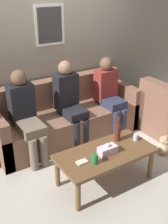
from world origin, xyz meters
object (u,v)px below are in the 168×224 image
object	(u,v)px
coffee_table	(106,156)
drinking_glass	(136,137)
teddy_bear	(163,146)
couch_main	(66,118)
person_right	(109,92)
person_middle	(70,100)
wine_bottle	(118,132)
person_left	(26,113)

from	to	relation	value
coffee_table	drinking_glass	distance (m)	0.50
drinking_glass	teddy_bear	size ratio (longest dim) A/B	0.30
couch_main	person_right	world-z (taller)	person_right
drinking_glass	person_middle	distance (m)	1.18
wine_bottle	drinking_glass	distance (m)	0.25
drinking_glass	person_left	world-z (taller)	person_left
coffee_table	person_right	world-z (taller)	person_right
couch_main	teddy_bear	size ratio (longest dim) A/B	8.00
wine_bottle	teddy_bear	bearing A→B (deg)	-7.27
couch_main	person_right	bearing A→B (deg)	-14.38
coffee_table	person_middle	xyz separation A→B (m)	(0.15, 1.12, 0.31)
couch_main	drinking_glass	size ratio (longest dim) A/B	26.94
person_middle	coffee_table	bearing A→B (deg)	-97.42
couch_main	person_right	distance (m)	0.82
drinking_glass	wine_bottle	bearing A→B (deg)	147.83
couch_main	drinking_glass	distance (m)	1.30
drinking_glass	coffee_table	bearing A→B (deg)	-178.35
person_middle	person_right	bearing A→B (deg)	-3.58
coffee_table	drinking_glass	bearing A→B (deg)	1.65
person_middle	drinking_glass	bearing A→B (deg)	-72.63
person_left	person_right	world-z (taller)	person_left
teddy_bear	drinking_glass	bearing A→B (deg)	-177.44
person_right	teddy_bear	distance (m)	1.19
person_left	person_middle	world-z (taller)	person_middle
couch_main	person_left	world-z (taller)	person_left
drinking_glass	person_middle	world-z (taller)	person_middle
person_left	teddy_bear	bearing A→B (deg)	-31.74
wine_bottle	drinking_glass	bearing A→B (deg)	-32.17
wine_bottle	person_left	size ratio (longest dim) A/B	0.27
person_left	person_middle	bearing A→B (deg)	4.22
person_left	person_middle	distance (m)	0.73
drinking_glass	person_left	size ratio (longest dim) A/B	0.07
coffee_table	drinking_glass	world-z (taller)	drinking_glass
drinking_glass	person_right	size ratio (longest dim) A/B	0.07
wine_bottle	person_right	bearing A→B (deg)	58.85
teddy_bear	coffee_table	bearing A→B (deg)	-177.86
person_middle	teddy_bear	xyz separation A→B (m)	(0.93, -1.08, -0.56)
coffee_table	teddy_bear	bearing A→B (deg)	2.14
wine_bottle	coffee_table	bearing A→B (deg)	-154.16
couch_main	coffee_table	bearing A→B (deg)	-96.46
drinking_glass	person_right	bearing A→B (deg)	71.08
couch_main	person_right	size ratio (longest dim) A/B	1.93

